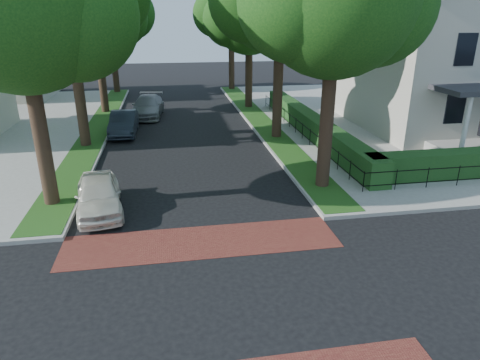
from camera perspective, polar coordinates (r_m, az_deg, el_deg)
ground at (r=11.61m, az=-3.73°, el=-15.92°), size 120.00×120.00×0.00m
sidewalk_ne at (r=35.46m, az=25.86°, el=7.84°), size 30.00×30.00×0.15m
crosswalk_far at (r=14.28m, az=-5.12°, el=-8.20°), size 9.00×2.20×0.01m
grass_strip_ne at (r=29.80m, az=2.73°, el=7.92°), size 1.60×29.80×0.02m
grass_strip_nw at (r=29.50m, az=-18.39°, el=6.72°), size 1.60×29.80×0.02m
tree_right_far at (r=34.06m, az=1.34°, el=21.05°), size 7.25×6.23×9.74m
tree_right_back at (r=42.94m, az=-1.09°, el=21.56°), size 7.50×6.45×10.20m
tree_left_near at (r=17.08m, az=-26.88°, el=20.00°), size 7.50×6.45×10.20m
tree_left_far at (r=33.75m, az=-18.62°, el=20.39°), size 7.00×6.02×9.86m
tree_left_back at (r=42.71m, az=-16.91°, el=20.92°), size 7.75×6.66×10.44m
hedge_main_road at (r=26.43m, az=9.57°, el=7.24°), size 1.00×18.00×1.20m
fence_main_road at (r=26.22m, az=7.88°, el=6.88°), size 0.06×18.00×0.90m
house_victorian at (r=31.13m, az=27.80°, el=17.12°), size 13.00×13.05×12.48m
parked_car_front at (r=16.90m, az=-18.33°, el=-1.86°), size 2.20×4.22×1.37m
parked_car_middle at (r=27.66m, az=-15.24°, el=7.32°), size 1.59×4.34×1.42m
parked_car_rear at (r=32.31m, az=-12.22°, el=9.56°), size 2.56×5.25×1.47m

